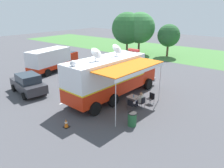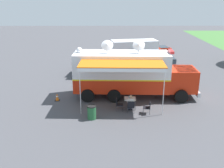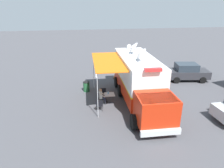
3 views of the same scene
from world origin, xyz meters
The scene contains 12 objects.
ground_plane centered at (0.00, 0.00, 0.00)m, with size 100.00×100.00×0.00m, color #47474C.
lot_stripe centered at (-2.17, -0.64, 0.00)m, with size 0.12×4.80×0.01m, color silver.
command_truck centered at (0.06, 0.75, 1.95)m, with size 5.05×9.57×4.53m.
folding_table centered at (2.32, 0.53, 0.67)m, with size 0.83×0.83×0.73m.
water_bottle centered at (2.41, 0.46, 0.83)m, with size 0.07×0.07×0.22m.
folding_chair_at_table centered at (3.12, 0.53, 0.51)m, with size 0.50×0.50×0.87m.
folding_chair_beside_table centered at (2.71, -0.32, 0.51)m, with size 0.50×0.50×0.87m.
folding_chair_spare_by_truck centered at (3.23, 1.69, 0.51)m, with size 0.55×0.55×0.87m.
seated_responder centered at (2.93, 0.53, 0.65)m, with size 0.67×0.56×1.25m.
trash_bin centered at (4.00, -2.06, 0.46)m, with size 0.57×0.57×0.91m.
traffic_cone centered at (0.89, -4.90, 0.28)m, with size 0.36×0.36×0.58m.
car_far_corner centered at (-6.30, -3.24, 0.88)m, with size 4.43×2.51×1.76m.
Camera 3 is at (4.52, 14.77, 7.31)m, focal length 32.28 mm.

